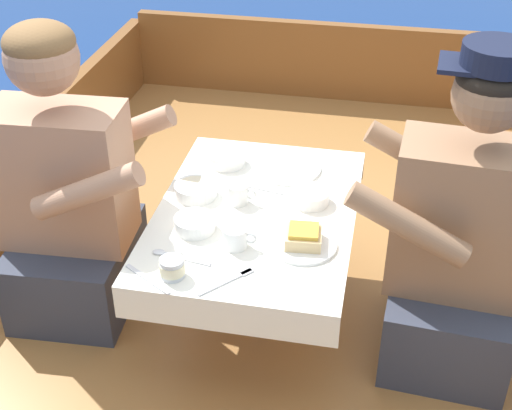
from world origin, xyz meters
TOP-DOWN VIEW (x-y plane):
  - ground_plane at (0.00, 0.00)m, footprint 60.00×60.00m
  - boat_deck at (0.00, 0.00)m, footprint 2.10×3.77m
  - bow_coaming at (0.00, 1.86)m, footprint 1.98×0.06m
  - cockpit_table at (0.00, 0.07)m, footprint 0.59×0.84m
  - person_port at (-0.60, 0.05)m, footprint 0.54×0.46m
  - person_starboard at (0.59, 0.05)m, footprint 0.54×0.47m
  - plate_sandwich at (0.16, -0.08)m, footprint 0.19×0.19m
  - plate_bread at (0.05, 0.33)m, footprint 0.22×0.22m
  - sandwich at (0.16, -0.08)m, footprint 0.11×0.10m
  - bowl_port_near at (-0.15, 0.33)m, footprint 0.12×0.12m
  - bowl_starboard_near at (-0.20, 0.12)m, footprint 0.13×0.13m
  - bowl_center_far at (0.15, 0.15)m, footprint 0.12×0.12m
  - bowl_port_far at (-0.15, -0.06)m, footprint 0.12×0.12m
  - coffee_cup_port at (-0.06, 0.10)m, footprint 0.09×0.06m
  - coffee_cup_starboard at (-0.02, -0.12)m, footprint 0.10×0.07m
  - tin_can at (-0.15, -0.28)m, footprint 0.07×0.07m
  - utensil_spoon_starboard at (-0.18, -0.20)m, footprint 0.17×0.04m
  - utensil_fork_starboard at (-0.00, -0.26)m, footprint 0.13×0.14m
  - utensil_knife_port at (-0.21, -0.31)m, footprint 0.15×0.10m
  - utensil_spoon_center at (-0.04, 0.20)m, footprint 0.17×0.05m

SIDE VIEW (x-z plane):
  - ground_plane at x=0.00m, z-range 0.00..0.00m
  - boat_deck at x=0.00m, z-range 0.00..0.30m
  - bow_coaming at x=0.00m, z-range 0.30..0.70m
  - cockpit_table at x=0.00m, z-range 0.46..0.88m
  - person_starboard at x=0.59m, z-range 0.19..1.19m
  - person_port at x=-0.60m, z-range 0.21..1.18m
  - utensil_fork_starboard at x=0.00m, z-range 0.72..0.72m
  - utensil_knife_port at x=-0.21m, z-range 0.72..0.72m
  - utensil_spoon_starboard at x=-0.18m, z-range 0.72..0.73m
  - utensil_spoon_center at x=-0.04m, z-range 0.72..0.73m
  - plate_sandwich at x=0.16m, z-range 0.72..0.73m
  - plate_bread at x=0.05m, z-range 0.72..0.73m
  - bowl_port_near at x=-0.15m, z-range 0.72..0.76m
  - bowl_starboard_near at x=-0.20m, z-range 0.72..0.76m
  - bowl_center_far at x=0.15m, z-range 0.72..0.76m
  - bowl_port_far at x=-0.15m, z-range 0.72..0.76m
  - tin_can at x=-0.15m, z-range 0.72..0.77m
  - coffee_cup_starboard at x=-0.02m, z-range 0.72..0.78m
  - sandwich at x=0.16m, z-range 0.73..0.78m
  - coffee_cup_port at x=-0.06m, z-range 0.72..0.78m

